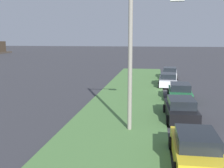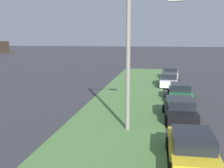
% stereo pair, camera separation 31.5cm
% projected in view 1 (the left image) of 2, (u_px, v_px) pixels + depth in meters
% --- Properties ---
extents(grass_median, '(60.00, 6.00, 0.12)m').
position_uv_depth(grass_median, '(115.00, 127.00, 16.22)').
color(grass_median, '#517F42').
rests_on(grass_median, ground).
extents(parked_car_yellow, '(4.32, 2.06, 1.47)m').
position_uv_depth(parked_car_yellow, '(195.00, 148.00, 11.51)').
color(parked_car_yellow, gold).
rests_on(parked_car_yellow, ground).
extents(parked_car_black, '(4.38, 2.17, 1.47)m').
position_uv_depth(parked_car_black, '(181.00, 109.00, 17.77)').
color(parked_car_black, black).
rests_on(parked_car_black, ground).
extents(parked_car_green, '(4.34, 2.09, 1.47)m').
position_uv_depth(parked_car_green, '(180.00, 92.00, 23.28)').
color(parked_car_green, '#1E6B38').
rests_on(parked_car_green, ground).
extents(parked_car_white, '(4.35, 2.12, 1.47)m').
position_uv_depth(parked_car_white, '(168.00, 80.00, 29.67)').
color(parked_car_white, silver).
rests_on(parked_car_white, ground).
extents(parked_car_silver, '(4.39, 2.20, 1.47)m').
position_uv_depth(parked_car_silver, '(170.00, 73.00, 35.41)').
color(parked_car_silver, '#B2B5BA').
rests_on(parked_car_silver, ground).
extents(streetlight, '(0.41, 2.87, 7.50)m').
position_uv_depth(streetlight, '(137.00, 54.00, 14.93)').
color(streetlight, gray).
rests_on(streetlight, ground).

